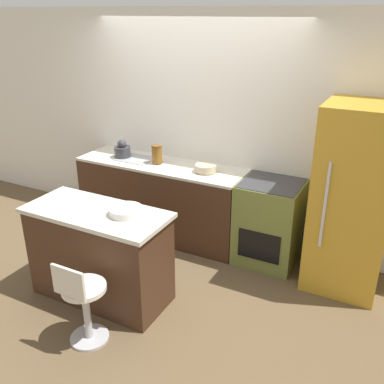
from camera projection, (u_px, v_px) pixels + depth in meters
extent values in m
plane|color=brown|center=(171.00, 250.00, 4.95)|extent=(14.00, 14.00, 0.00)
cube|color=white|center=(197.00, 127.00, 4.98)|extent=(8.00, 0.06, 2.60)
cube|color=#422819|center=(162.00, 200.00, 5.17)|extent=(2.04, 0.60, 0.88)
cube|color=beige|center=(160.00, 165.00, 4.99)|extent=(2.04, 0.60, 0.03)
cube|color=#9EA3A8|center=(135.00, 159.00, 5.14)|extent=(0.44, 0.33, 0.01)
cube|color=#422819|center=(100.00, 256.00, 4.00)|extent=(1.29, 0.57, 0.87)
cube|color=beige|center=(96.00, 213.00, 3.82)|extent=(1.34, 0.60, 0.04)
cube|color=olive|center=(269.00, 223.00, 4.60)|extent=(0.64, 0.60, 0.91)
cube|color=black|center=(259.00, 246.00, 4.40)|extent=(0.45, 0.01, 0.32)
cube|color=#333338|center=(272.00, 183.00, 4.42)|extent=(0.61, 0.57, 0.01)
cube|color=gold|center=(353.00, 200.00, 4.03)|extent=(0.69, 0.71, 1.82)
cube|color=silver|center=(325.00, 206.00, 3.80)|extent=(0.02, 0.02, 0.82)
cylinder|color=#B7B7BC|center=(90.00, 337.00, 3.61)|extent=(0.33, 0.33, 0.02)
cylinder|color=#B7B7BC|center=(87.00, 315.00, 3.52)|extent=(0.06, 0.06, 0.49)
cylinder|color=silver|center=(84.00, 288.00, 3.41)|extent=(0.36, 0.36, 0.04)
cube|color=silver|center=(68.00, 283.00, 3.23)|extent=(0.31, 0.02, 0.25)
cylinder|color=#333338|center=(122.00, 152.00, 5.17)|extent=(0.20, 0.20, 0.12)
sphere|color=#333338|center=(122.00, 144.00, 5.13)|extent=(0.11, 0.11, 0.11)
cylinder|color=#C1B28E|center=(206.00, 168.00, 4.71)|extent=(0.23, 0.23, 0.08)
cylinder|color=brown|center=(157.00, 155.00, 4.95)|extent=(0.12, 0.12, 0.20)
cylinder|color=brown|center=(157.00, 146.00, 4.91)|extent=(0.13, 0.13, 0.02)
cylinder|color=white|center=(126.00, 211.00, 3.73)|extent=(0.29, 0.29, 0.07)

